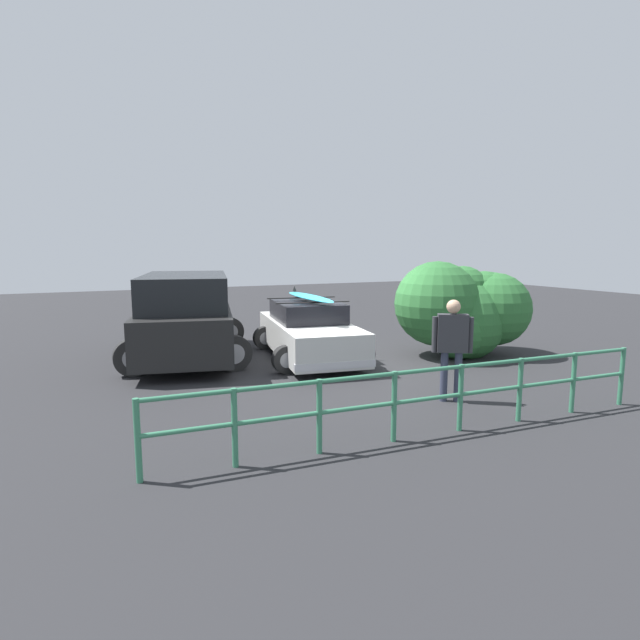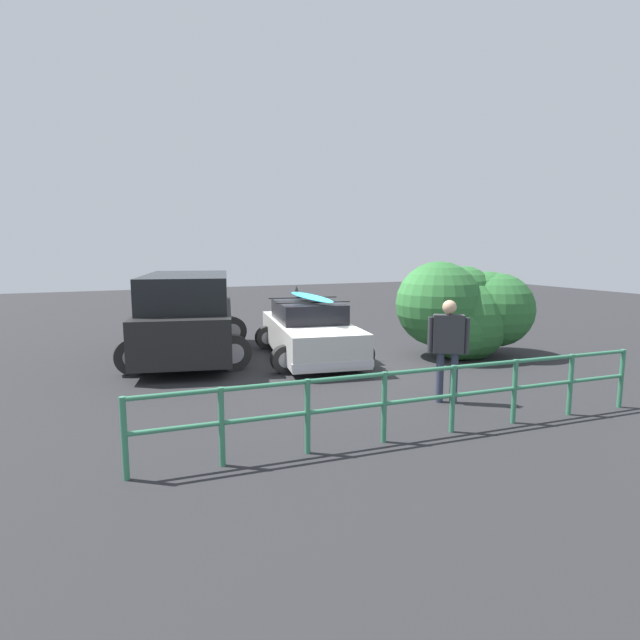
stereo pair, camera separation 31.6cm
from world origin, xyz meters
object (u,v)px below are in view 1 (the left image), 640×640
at_px(sedan_car, 309,331).
at_px(person_bystander, 452,341).
at_px(suv_car, 186,316).
at_px(bush_near_left, 467,310).

height_order(sedan_car, person_bystander, person_bystander).
xyz_separation_m(sedan_car, suv_car, (2.55, -1.01, 0.37)).
xyz_separation_m(person_bystander, bush_near_left, (-2.64, -2.70, 0.07)).
xyz_separation_m(suv_car, bush_near_left, (-5.98, 2.32, 0.09)).
relative_size(suv_car, person_bystander, 2.91).
distance_m(sedan_car, suv_car, 2.77).
height_order(sedan_car, bush_near_left, bush_near_left).
bearing_deg(suv_car, person_bystander, 123.70).
bearing_deg(person_bystander, sedan_car, -78.76).
height_order(suv_car, bush_near_left, bush_near_left).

